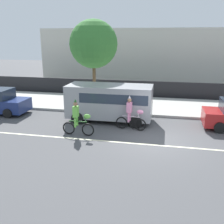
{
  "coord_description": "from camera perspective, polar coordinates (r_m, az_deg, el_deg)",
  "views": [
    {
      "loc": [
        0.31,
        -12.1,
        4.95
      ],
      "look_at": [
        -2.47,
        1.2,
        1.0
      ],
      "focal_mm": 42.0,
      "sensor_mm": 36.0,
      "label": 1
    }
  ],
  "objects": [
    {
      "name": "ground_plane",
      "position": [
        13.08,
        9.64,
        -6.28
      ],
      "size": [
        80.0,
        80.0,
        0.0
      ],
      "primitive_type": "plane",
      "color": "#4C4C4F"
    },
    {
      "name": "road_centre_line",
      "position": [
        12.61,
        9.54,
        -7.12
      ],
      "size": [
        36.0,
        0.14,
        0.01
      ],
      "primitive_type": "cube",
      "color": "beige",
      "rests_on": "ground"
    },
    {
      "name": "sidewalk_curb",
      "position": [
        19.23,
        10.51,
        1.25
      ],
      "size": [
        60.0,
        5.0,
        0.15
      ],
      "primitive_type": "cube",
      "color": "#ADAAA3",
      "rests_on": "ground"
    },
    {
      "name": "fence_line",
      "position": [
        21.92,
        10.83,
        4.74
      ],
      "size": [
        40.0,
        0.08,
        1.4
      ],
      "primitive_type": "cube",
      "color": "black",
      "rests_on": "ground"
    },
    {
      "name": "building_backdrop",
      "position": [
        30.19,
        13.87,
        11.77
      ],
      "size": [
        28.0,
        8.0,
        5.71
      ],
      "primitive_type": "cube",
      "color": "beige",
      "rests_on": "ground"
    },
    {
      "name": "parade_cyclist_lime",
      "position": [
        13.49,
        -7.38,
        -1.66
      ],
      "size": [
        1.72,
        0.5,
        1.92
      ],
      "color": "black",
      "rests_on": "ground"
    },
    {
      "name": "parade_cyclist_pink",
      "position": [
        14.21,
        4.21,
        -0.64
      ],
      "size": [
        1.71,
        0.51,
        1.92
      ],
      "color": "black",
      "rests_on": "ground"
    },
    {
      "name": "parked_van_grey",
      "position": [
        15.57,
        -0.26,
        2.58
      ],
      "size": [
        5.0,
        2.22,
        2.18
      ],
      "color": "#99999E",
      "rests_on": "ground"
    },
    {
      "name": "street_tree_near_lamp",
      "position": [
        18.97,
        -4.04,
        14.52
      ],
      "size": [
        3.39,
        3.39,
        5.96
      ],
      "color": "brown",
      "rests_on": "sidewalk_curb"
    }
  ]
}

